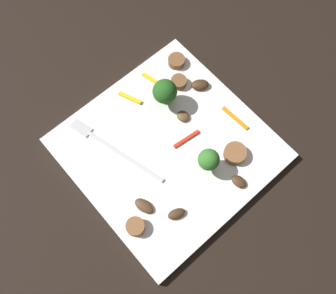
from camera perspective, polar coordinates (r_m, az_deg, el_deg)
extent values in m
plane|color=black|center=(0.63, 0.00, -0.47)|extent=(1.40, 1.40, 0.00)
cube|color=white|center=(0.62, 0.00, -0.24)|extent=(0.30, 0.30, 0.01)
cube|color=silver|center=(0.61, -6.43, -1.44)|extent=(0.14, 0.04, 0.00)
cube|color=silver|center=(0.64, -12.93, 2.79)|extent=(0.04, 0.03, 0.00)
cylinder|color=#408630|center=(0.59, 5.93, -2.59)|extent=(0.01, 0.01, 0.03)
sphere|color=#387A2D|center=(0.57, 6.14, -1.90)|extent=(0.03, 0.03, 0.03)
cylinder|color=#296420|center=(0.63, -0.46, 7.27)|extent=(0.01, 0.01, 0.03)
sphere|color=#235B1E|center=(0.61, -0.48, 8.34)|extent=(0.04, 0.04, 0.04)
cylinder|color=brown|center=(0.66, 1.64, 9.73)|extent=(0.04, 0.04, 0.01)
cylinder|color=brown|center=(0.57, -4.91, -11.82)|extent=(0.03, 0.03, 0.02)
cylinder|color=brown|center=(0.68, 1.28, 12.78)|extent=(0.03, 0.03, 0.01)
cylinder|color=brown|center=(0.61, 10.02, -0.95)|extent=(0.04, 0.04, 0.01)
ellipsoid|color=#422B19|center=(0.58, 1.29, -9.99)|extent=(0.02, 0.03, 0.01)
ellipsoid|color=brown|center=(0.63, 2.27, 4.66)|extent=(0.02, 0.02, 0.01)
ellipsoid|color=#422B19|center=(0.60, 10.60, -5.12)|extent=(0.03, 0.02, 0.01)
ellipsoid|color=#4C331E|center=(0.58, -3.61, -8.81)|extent=(0.04, 0.03, 0.01)
ellipsoid|color=#422B19|center=(0.66, 4.82, 9.31)|extent=(0.03, 0.04, 0.01)
cube|color=yellow|center=(0.66, -1.83, 9.75)|extent=(0.05, 0.02, 0.00)
cube|color=red|center=(0.62, 2.78, 1.22)|extent=(0.01, 0.05, 0.00)
cube|color=orange|center=(0.64, 10.03, 4.30)|extent=(0.05, 0.01, 0.00)
cube|color=yellow|center=(0.65, -5.73, 7.34)|extent=(0.04, 0.02, 0.00)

